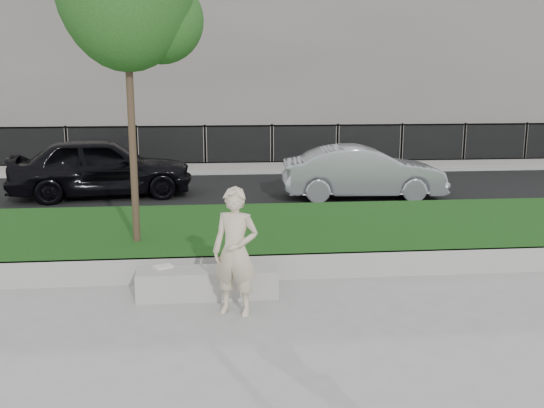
{
  "coord_description": "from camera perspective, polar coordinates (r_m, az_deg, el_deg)",
  "views": [
    {
      "loc": [
        -0.41,
        -7.88,
        3.04
      ],
      "look_at": [
        0.51,
        1.2,
        1.17
      ],
      "focal_mm": 40.0,
      "sensor_mm": 36.0,
      "label": 1
    }
  ],
  "objects": [
    {
      "name": "street",
      "position": [
        16.66,
        -4.27,
        1.12
      ],
      "size": [
        34.0,
        7.0,
        0.04
      ],
      "primitive_type": "cube",
      "color": "black",
      "rests_on": "ground"
    },
    {
      "name": "grass_bank",
      "position": [
        11.25,
        -3.51,
        -3.05
      ],
      "size": [
        34.0,
        4.0,
        0.4
      ],
      "primitive_type": "cube",
      "color": "black",
      "rests_on": "ground"
    },
    {
      "name": "grass_kerb",
      "position": [
        9.37,
        -3.02,
        -6.07
      ],
      "size": [
        34.0,
        0.08,
        0.4
      ],
      "primitive_type": "cube",
      "color": "gray",
      "rests_on": "ground"
    },
    {
      "name": "building_facade",
      "position": [
        27.95,
        -5.1,
        15.57
      ],
      "size": [
        34.0,
        10.0,
        10.0
      ],
      "primitive_type": "cube",
      "color": "#69625C",
      "rests_on": "ground"
    },
    {
      "name": "iron_fence",
      "position": [
        20.04,
        -4.57,
        4.4
      ],
      "size": [
        32.0,
        0.3,
        1.5
      ],
      "color": "slate",
      "rests_on": "far_pavement"
    },
    {
      "name": "far_pavement",
      "position": [
        21.1,
        -4.61,
        3.44
      ],
      "size": [
        34.0,
        3.0,
        0.12
      ],
      "primitive_type": "cube",
      "color": "gray",
      "rests_on": "ground"
    },
    {
      "name": "stone_bench",
      "position": [
        8.75,
        -6.06,
        -7.38
      ],
      "size": [
        1.99,
        0.5,
        0.41
      ],
      "primitive_type": "cube",
      "color": "gray",
      "rests_on": "ground"
    },
    {
      "name": "book",
      "position": [
        8.85,
        -10.2,
        -5.82
      ],
      "size": [
        0.31,
        0.28,
        0.03
      ],
      "primitive_type": "cube",
      "rotation": [
        0.0,
        0.0,
        0.51
      ],
      "color": "silver",
      "rests_on": "stone_bench"
    },
    {
      "name": "car_dark",
      "position": [
        16.36,
        -15.74,
        3.38
      ],
      "size": [
        4.83,
        2.49,
        1.57
      ],
      "primitive_type": "imported",
      "rotation": [
        0.0,
        0.0,
        1.71
      ],
      "color": "black",
      "rests_on": "street"
    },
    {
      "name": "ground",
      "position": [
        8.46,
        -2.66,
        -9.49
      ],
      "size": [
        90.0,
        90.0,
        0.0
      ],
      "primitive_type": "plane",
      "color": "gray",
      "rests_on": "ground"
    },
    {
      "name": "car_silver",
      "position": [
        15.73,
        8.57,
        2.97
      ],
      "size": [
        4.17,
        1.65,
        1.35
      ],
      "primitive_type": "imported",
      "rotation": [
        0.0,
        0.0,
        1.52
      ],
      "color": "#999CA1",
      "rests_on": "street"
    },
    {
      "name": "man",
      "position": [
        7.91,
        -3.47,
        -4.51
      ],
      "size": [
        0.73,
        0.61,
        1.7
      ],
      "primitive_type": "imported",
      "rotation": [
        0.0,
        0.0,
        -0.39
      ],
      "color": "beige",
      "rests_on": "ground"
    }
  ]
}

